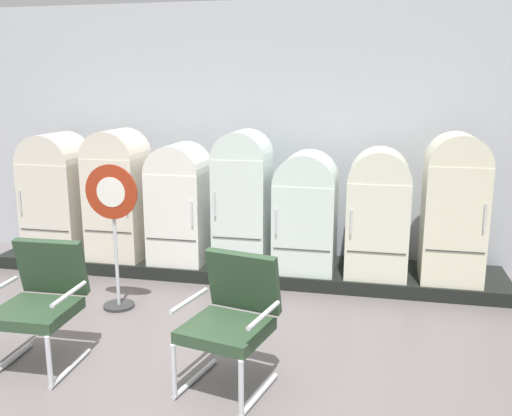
% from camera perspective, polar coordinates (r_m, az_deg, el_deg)
% --- Properties ---
extents(ground, '(12.00, 10.00, 0.05)m').
position_cam_1_polar(ground, '(4.32, -11.62, -19.99)').
color(ground, '#685F60').
extents(back_wall, '(11.76, 0.12, 3.26)m').
position_cam_1_polar(back_wall, '(7.16, -0.35, 7.54)').
color(back_wall, '#B8BCC3').
rests_on(back_wall, ground).
extents(display_plinth, '(6.15, 0.95, 0.15)m').
position_cam_1_polar(display_plinth, '(6.88, -1.49, -6.06)').
color(display_plinth, black).
rests_on(display_plinth, ground).
extents(refrigerator_0, '(0.71, 0.70, 1.52)m').
position_cam_1_polar(refrigerator_0, '(7.48, -19.65, 1.69)').
color(refrigerator_0, silver).
rests_on(refrigerator_0, display_plinth).
extents(refrigerator_1, '(0.65, 0.67, 1.59)m').
position_cam_1_polar(refrigerator_1, '(7.06, -13.91, 1.76)').
color(refrigerator_1, silver).
rests_on(refrigerator_1, display_plinth).
extents(refrigerator_2, '(0.66, 0.68, 1.43)m').
position_cam_1_polar(refrigerator_2, '(6.77, -7.80, 0.82)').
color(refrigerator_2, white).
rests_on(refrigerator_2, display_plinth).
extents(refrigerator_3, '(0.61, 0.65, 1.60)m').
position_cam_1_polar(refrigerator_3, '(6.51, -1.36, 1.34)').
color(refrigerator_3, silver).
rests_on(refrigerator_3, display_plinth).
extents(refrigerator_4, '(0.69, 0.71, 1.37)m').
position_cam_1_polar(refrigerator_4, '(6.44, 5.12, -0.09)').
color(refrigerator_4, silver).
rests_on(refrigerator_4, display_plinth).
extents(refrigerator_5, '(0.68, 0.72, 1.42)m').
position_cam_1_polar(refrigerator_5, '(6.39, 12.36, -0.13)').
color(refrigerator_5, silver).
rests_on(refrigerator_5, display_plinth).
extents(refrigerator_6, '(0.64, 0.66, 1.62)m').
position_cam_1_polar(refrigerator_6, '(6.39, 19.60, 0.44)').
color(refrigerator_6, beige).
rests_on(refrigerator_6, display_plinth).
extents(armchair_left, '(0.68, 0.71, 1.02)m').
position_cam_1_polar(armchair_left, '(4.96, -21.12, -8.52)').
color(armchair_left, silver).
rests_on(armchair_left, ground).
extents(armchair_right, '(0.76, 0.81, 1.02)m').
position_cam_1_polar(armchair_right, '(4.32, -2.48, -10.80)').
color(armchair_right, silver).
rests_on(armchair_right, ground).
extents(sign_stand, '(0.55, 0.32, 1.51)m').
position_cam_1_polar(sign_stand, '(5.82, -14.29, -2.44)').
color(sign_stand, '#2D2D30').
rests_on(sign_stand, ground).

